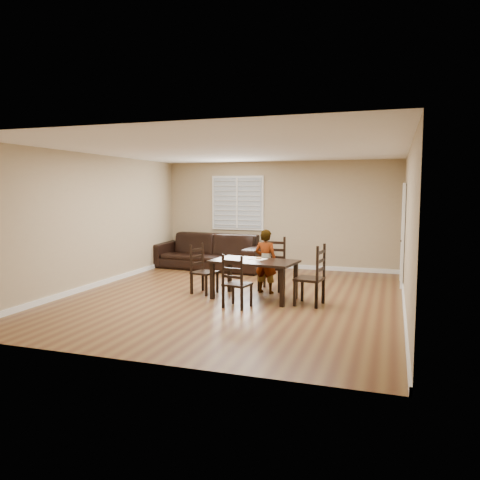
% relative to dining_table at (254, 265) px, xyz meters
% --- Properties ---
extents(ground, '(7.00, 7.00, 0.00)m').
position_rel_dining_table_xyz_m(ground, '(-0.39, 0.04, -0.62)').
color(ground, brown).
rests_on(ground, ground).
extents(room, '(6.04, 7.04, 2.72)m').
position_rel_dining_table_xyz_m(room, '(-0.36, 0.22, 1.19)').
color(room, tan).
rests_on(room, ground).
extents(dining_table, '(1.61, 1.04, 0.71)m').
position_rel_dining_table_xyz_m(dining_table, '(0.00, 0.00, 0.00)').
color(dining_table, black).
rests_on(dining_table, ground).
extents(chair_near, '(0.49, 0.46, 1.05)m').
position_rel_dining_table_xyz_m(chair_near, '(0.12, 0.97, -0.14)').
color(chair_near, black).
rests_on(chair_near, ground).
extents(chair_far, '(0.48, 0.45, 0.91)m').
position_rel_dining_table_xyz_m(chair_far, '(-0.11, -0.79, -0.21)').
color(chair_far, black).
rests_on(chair_far, ground).
extents(chair_left, '(0.48, 0.50, 0.95)m').
position_rel_dining_table_xyz_m(chair_left, '(-1.14, 0.16, -0.19)').
color(chair_left, black).
rests_on(chair_left, ground).
extents(chair_right, '(0.50, 0.53, 1.06)m').
position_rel_dining_table_xyz_m(chair_right, '(1.16, -0.15, -0.14)').
color(chair_right, black).
rests_on(chair_right, ground).
extents(child, '(0.50, 0.37, 1.23)m').
position_rel_dining_table_xyz_m(child, '(0.07, 0.54, -0.00)').
color(child, gray).
rests_on(child, ground).
extents(napkin, '(0.35, 0.35, 0.00)m').
position_rel_dining_table_xyz_m(napkin, '(0.02, 0.17, 0.09)').
color(napkin, white).
rests_on(napkin, dining_table).
extents(donut, '(0.10, 0.10, 0.04)m').
position_rel_dining_table_xyz_m(donut, '(0.04, 0.17, 0.11)').
color(donut, '#BD7C44').
rests_on(donut, napkin).
extents(sofa, '(3.09, 1.47, 0.87)m').
position_rel_dining_table_xyz_m(sofa, '(-2.04, 2.87, -0.18)').
color(sofa, black).
rests_on(sofa, ground).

